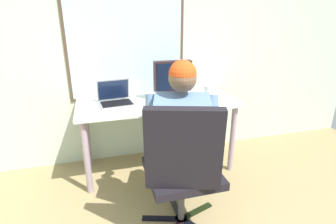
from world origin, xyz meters
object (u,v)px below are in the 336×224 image
object	(u,v)px
office_chair	(183,165)
wine_glass	(209,91)
crt_monitor	(173,78)
desk	(158,111)
person_seated	(181,136)
laptop	(115,97)

from	to	relation	value
office_chair	wine_glass	distance (m)	0.98
crt_monitor	office_chair	bearing A→B (deg)	-102.28
desk	wine_glass	xyz separation A→B (m)	(0.47, -0.15, 0.22)
person_seated	desk	bearing A→B (deg)	91.99
laptop	wine_glass	world-z (taller)	laptop
person_seated	crt_monitor	size ratio (longest dim) A/B	3.31
crt_monitor	wine_glass	distance (m)	0.37
office_chair	laptop	bearing A→B (deg)	109.87
person_seated	wine_glass	world-z (taller)	person_seated
desk	crt_monitor	bearing A→B (deg)	13.22
desk	wine_glass	distance (m)	0.54
office_chair	person_seated	size ratio (longest dim) A/B	0.82
crt_monitor	laptop	size ratio (longest dim) A/B	1.14
person_seated	crt_monitor	world-z (taller)	person_seated
crt_monitor	wine_glass	world-z (taller)	crt_monitor
person_seated	laptop	size ratio (longest dim) A/B	3.76
office_chair	laptop	size ratio (longest dim) A/B	3.07
laptop	wine_glass	bearing A→B (deg)	-13.24
crt_monitor	wine_glass	xyz separation A→B (m)	(0.31, -0.19, -0.10)
wine_glass	person_seated	bearing A→B (deg)	-130.80
laptop	wine_glass	distance (m)	0.91
desk	wine_glass	size ratio (longest dim) A/B	9.60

